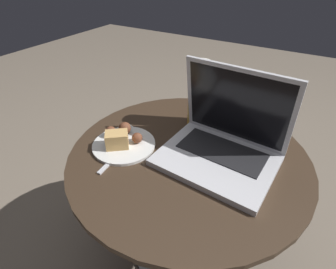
{
  "coord_description": "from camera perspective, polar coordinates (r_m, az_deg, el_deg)",
  "views": [
    {
      "loc": [
        0.26,
        -0.55,
        1.01
      ],
      "look_at": [
        -0.05,
        -0.04,
        0.59
      ],
      "focal_mm": 28.0,
      "sensor_mm": 36.0,
      "label": 1
    }
  ],
  "objects": [
    {
      "name": "fork",
      "position": [
        0.8,
        -9.94,
        -3.4
      ],
      "size": [
        0.03,
        0.19,
        0.0
      ],
      "color": "silver",
      "rests_on": "table"
    },
    {
      "name": "table",
      "position": [
        0.88,
        4.03,
        -10.79
      ],
      "size": [
        0.71,
        0.71,
        0.52
      ],
      "color": "black",
      "rests_on": "ground_plane"
    },
    {
      "name": "ground_plane",
      "position": [
        1.18,
        3.2,
        -23.96
      ],
      "size": [
        6.0,
        6.0,
        0.0
      ],
      "primitive_type": "plane",
      "color": "#726656"
    },
    {
      "name": "beer_glass",
      "position": [
        0.87,
        6.72,
        8.62
      ],
      "size": [
        0.07,
        0.07,
        0.22
      ],
      "color": "gold",
      "rests_on": "table"
    },
    {
      "name": "snack_plate",
      "position": [
        0.82,
        -9.91,
        -1.3
      ],
      "size": [
        0.19,
        0.19,
        0.06
      ],
      "color": "silver",
      "rests_on": "table"
    },
    {
      "name": "napkin",
      "position": [
        0.84,
        -8.44,
        -1.26
      ],
      "size": [
        0.17,
        0.15,
        0.0
      ],
      "color": "silver",
      "rests_on": "table"
    },
    {
      "name": "laptop",
      "position": [
        0.75,
        11.9,
        -1.55
      ],
      "size": [
        0.33,
        0.26,
        0.26
      ],
      "color": "silver",
      "rests_on": "table"
    }
  ]
}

